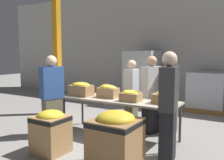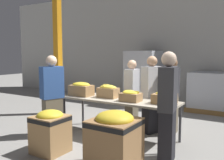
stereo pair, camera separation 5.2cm
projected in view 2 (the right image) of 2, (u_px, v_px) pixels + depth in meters
name	position (u px, v px, depth m)	size (l,w,h in m)	color
ground_plane	(118.00, 136.00, 5.15)	(30.00, 30.00, 0.00)	gray
wall_back	(179.00, 44.00, 8.35)	(16.00, 0.08, 4.00)	#B7B7B2
sorting_table	(118.00, 102.00, 5.07)	(2.48, 0.77, 0.78)	#B2A893
banana_box_0	(81.00, 89.00, 5.45)	(0.49, 0.32, 0.30)	#A37A4C
banana_box_1	(108.00, 91.00, 5.21)	(0.42, 0.27, 0.29)	tan
banana_box_2	(131.00, 96.00, 4.81)	(0.38, 0.30, 0.21)	tan
banana_box_3	(164.00, 97.00, 4.59)	(0.40, 0.36, 0.25)	#A37A4C
volunteer_0	(132.00, 94.00, 5.68)	(0.24, 0.43, 1.56)	#6B604C
volunteer_1	(171.00, 96.00, 5.27)	(0.22, 0.43, 1.61)	#6B604C
volunteer_2	(168.00, 108.00, 3.88)	(0.31, 0.50, 1.74)	black
volunteer_3	(52.00, 96.00, 5.11)	(0.36, 0.50, 1.66)	#6B604C
volunteer_4	(152.00, 95.00, 5.31)	(0.36, 0.49, 1.65)	black
donation_bin_0	(50.00, 130.00, 4.27)	(0.53, 0.53, 0.75)	#A37A4C
donation_bin_1	(114.00, 139.00, 3.59)	(0.66, 0.66, 0.89)	olive
support_pillar	(58.00, 43.00, 6.89)	(0.17, 0.17, 4.00)	orange
pallet_stack_0	(208.00, 92.00, 7.39)	(1.10, 1.10, 1.15)	olive
pallet_stack_1	(143.00, 78.00, 8.31)	(1.08, 1.08, 1.78)	olive
pallet_stack_2	(144.00, 87.00, 8.35)	(0.95, 0.95, 1.21)	olive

